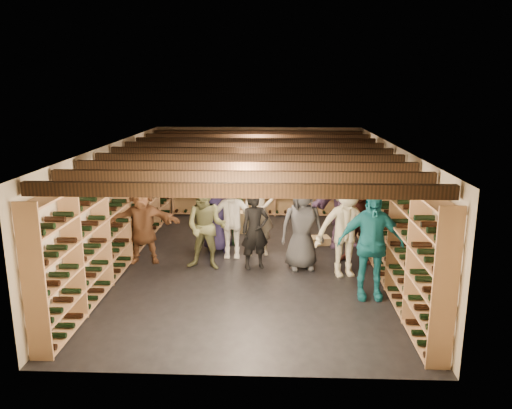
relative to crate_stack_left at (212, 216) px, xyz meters
The scene contains 22 objects.
ground 2.94m from the crate_stack_left, 67.12° to the right, with size 8.00×8.00×0.00m, color black.
walls 3.08m from the crate_stack_left, 67.12° to the right, with size 5.52×8.02×2.40m.
ceiling 3.63m from the crate_stack_left, 67.12° to the right, with size 5.50×8.00×0.01m, color #C0B4A4.
ceiling_joists 3.55m from the crate_stack_left, 67.12° to the right, with size 5.40×7.12×0.18m.
wine_rack_left 3.16m from the crate_stack_left, 117.97° to the right, with size 0.32×7.50×2.15m.
wine_rack_right 4.66m from the crate_stack_left, 36.03° to the right, with size 0.32×7.50×2.15m.
wine_rack_back 1.80m from the crate_stack_left, 44.87° to the left, with size 4.70×0.30×2.15m.
crate_stack_left is the anchor object (origin of this frame).
crate_stack_right 0.99m from the crate_stack_left, 32.46° to the right, with size 0.56×0.43×0.51m.
crate_loose 2.95m from the crate_stack_left, 28.28° to the right, with size 0.50×0.33×0.17m, color tan.
person_1 3.22m from the crate_stack_left, 67.32° to the right, with size 0.55×0.36×1.52m, color black.
person_2 3.08m from the crate_stack_left, 84.64° to the right, with size 0.82×0.64×1.69m, color brown.
person_3 4.46m from the crate_stack_left, 48.12° to the right, with size 1.22×0.70×1.89m, color beige.
person_4 5.36m from the crate_stack_left, 52.89° to the right, with size 1.11×0.46×1.89m, color #166A77.
person_5 2.95m from the crate_stack_left, 111.09° to the right, with size 1.54×0.49×1.66m, color brown.
person_6 2.05m from the crate_stack_left, 78.76° to the right, with size 0.81×0.53×1.66m, color #28224D.
person_7 2.58m from the crate_stack_left, 59.39° to the right, with size 0.68×0.45×1.87m, color gray.
person_8 4.26m from the crate_stack_left, 38.01° to the right, with size 0.86×0.67×1.77m, color #451F19.
person_9 2.55m from the crate_stack_left, 73.09° to the right, with size 1.14×0.65×1.76m, color #B4B1A4.
person_10 1.60m from the crate_stack_left, 68.45° to the right, with size 0.88×0.37×1.50m, color #27522E.
person_11 3.56m from the crate_stack_left, 25.34° to the right, with size 1.74×0.55×1.87m, color slate.
person_12 3.67m from the crate_stack_left, 53.72° to the right, with size 0.84×0.55×1.72m, color #36373B.
Camera 1 is at (0.48, -9.52, 3.55)m, focal length 35.00 mm.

